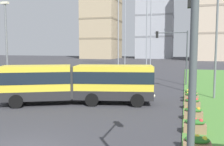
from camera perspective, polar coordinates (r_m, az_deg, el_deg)
name	(u,v)px	position (r m, az deg, el deg)	size (l,w,h in m)	color
articulated_bus	(78,83)	(19.60, -7.78, -2.23)	(11.90, 6.15, 3.00)	yellow
flower_planter_0	(197,144)	(11.04, 19.04, -15.29)	(1.10, 0.56, 0.74)	#937051
flower_planter_1	(195,126)	(13.47, 18.58, -11.44)	(1.10, 0.56, 0.74)	#937051
flower_planter_2	(193,113)	(15.95, 18.26, -8.76)	(1.10, 0.56, 0.74)	#937051
flower_planter_3	(192,103)	(18.76, 18.01, -6.61)	(1.10, 0.56, 0.74)	#937051
flower_planter_4	(191,97)	(21.19, 17.85, -5.22)	(1.10, 0.56, 0.74)	#937051
flower_planter_5	(191,94)	(22.41, 17.78, -4.64)	(1.10, 0.56, 0.74)	#937051
traffic_light_far_right	(176,48)	(30.34, 14.64, 5.55)	(3.89, 0.28, 6.41)	#474C51
traffic_light_near_right	(192,50)	(6.25, 18.06, 5.17)	(0.28, 3.09, 6.36)	#474C51
streetlight_left	(7,45)	(23.75, -23.16, 5.92)	(0.70, 0.28, 8.37)	slate
streetlight_median	(216,38)	(22.74, 22.95, 7.35)	(0.70, 0.28, 9.46)	slate
apartment_tower_west	(102,12)	(114.16, -2.41, 13.97)	(14.67, 17.92, 41.81)	tan
apartment_tower_westcentre	(156,7)	(117.30, 10.03, 14.78)	(15.93, 15.50, 46.33)	#9EA3AD
apartment_tower_centre	(222,8)	(101.67, 24.12, 13.44)	(21.97, 14.42, 37.97)	#C6B299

